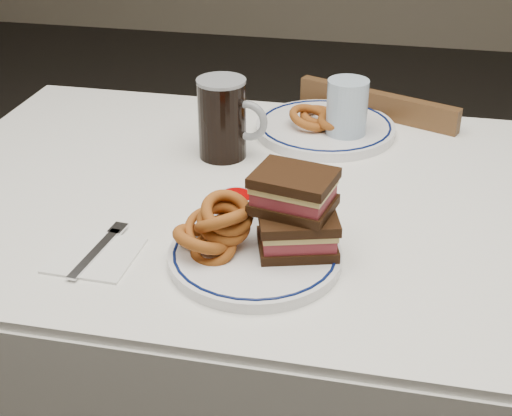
% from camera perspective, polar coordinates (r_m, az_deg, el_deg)
% --- Properties ---
extents(dining_table, '(1.27, 0.87, 0.75)m').
position_cam_1_polar(dining_table, '(1.31, 0.73, -2.71)').
color(dining_table, white).
rests_on(dining_table, floor).
extents(chair_far, '(0.48, 0.48, 0.81)m').
position_cam_1_polar(chair_far, '(1.82, 10.15, -0.86)').
color(chair_far, '#4B3018').
rests_on(chair_far, floor).
extents(main_plate, '(0.26, 0.26, 0.02)m').
position_cam_1_polar(main_plate, '(1.07, -0.08, -3.81)').
color(main_plate, white).
rests_on(main_plate, dining_table).
extents(reuben_sandwich, '(0.14, 0.13, 0.12)m').
position_cam_1_polar(reuben_sandwich, '(1.05, 3.19, -0.29)').
color(reuben_sandwich, black).
rests_on(reuben_sandwich, main_plate).
extents(onion_rings_main, '(0.13, 0.11, 0.11)m').
position_cam_1_polar(onion_rings_main, '(1.05, -3.18, -1.63)').
color(onion_rings_main, brown).
rests_on(onion_rings_main, main_plate).
extents(ketchup_ramekin, '(0.06, 0.06, 0.04)m').
position_cam_1_polar(ketchup_ramekin, '(1.14, -1.62, 0.33)').
color(ketchup_ramekin, silver).
rests_on(ketchup_ramekin, main_plate).
extents(beer_mug, '(0.14, 0.09, 0.16)m').
position_cam_1_polar(beer_mug, '(1.36, -2.61, 7.21)').
color(beer_mug, black).
rests_on(beer_mug, dining_table).
extents(water_glass, '(0.08, 0.08, 0.13)m').
position_cam_1_polar(water_glass, '(1.44, 7.27, 7.67)').
color(water_glass, '#ABC3DD').
rests_on(water_glass, dining_table).
extents(far_plate, '(0.29, 0.29, 0.02)m').
position_cam_1_polar(far_plate, '(1.50, 5.56, 6.41)').
color(far_plate, white).
rests_on(far_plate, dining_table).
extents(onion_rings_far, '(0.15, 0.13, 0.06)m').
position_cam_1_polar(onion_rings_far, '(1.48, 5.31, 7.25)').
color(onion_rings_far, brown).
rests_on(onion_rings_far, far_plate).
extents(napkin_fork, '(0.13, 0.16, 0.01)m').
position_cam_1_polar(napkin_fork, '(1.11, -12.69, -3.61)').
color(napkin_fork, white).
rests_on(napkin_fork, dining_table).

